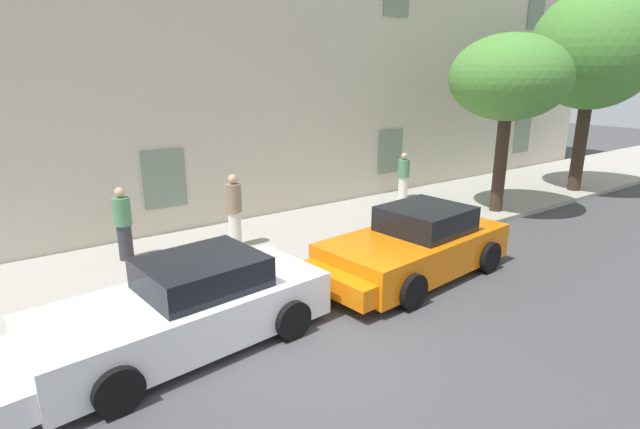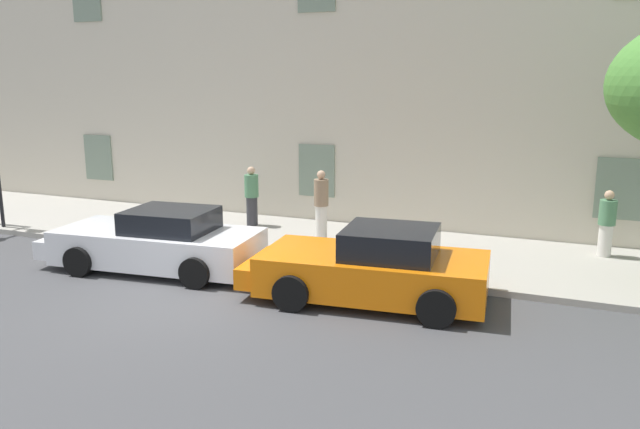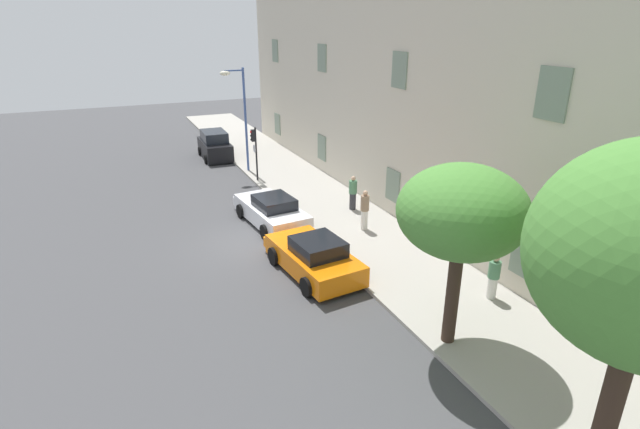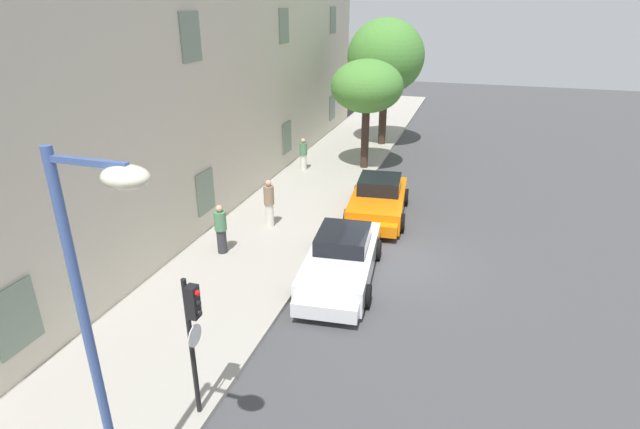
# 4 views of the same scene
# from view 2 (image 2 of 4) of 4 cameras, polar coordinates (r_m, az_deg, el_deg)

# --- Properties ---
(ground_plane) EXTENTS (80.00, 80.00, 0.00)m
(ground_plane) POSITION_cam_2_polar(r_m,az_deg,el_deg) (12.72, -12.31, -7.44)
(ground_plane) COLOR #444447
(sidewalk) EXTENTS (60.00, 4.42, 0.14)m
(sidewalk) POSITION_cam_2_polar(r_m,az_deg,el_deg) (16.54, -3.21, -2.28)
(sidewalk) COLOR #A8A399
(sidewalk) RESTS_ON ground
(building_facade) EXTENTS (39.83, 5.07, 11.39)m
(building_facade) POSITION_cam_2_polar(r_m,az_deg,el_deg) (20.20, 2.32, 16.52)
(building_facade) COLOR beige
(building_facade) RESTS_ON ground
(sportscar_red_lead) EXTENTS (5.10, 2.46, 1.40)m
(sportscar_red_lead) POSITION_cam_2_polar(r_m,az_deg,el_deg) (14.63, -15.03, -2.48)
(sportscar_red_lead) COLOR white
(sportscar_red_lead) RESTS_ON ground
(sportscar_yellow_flank) EXTENTS (4.84, 2.53, 1.46)m
(sportscar_yellow_flank) POSITION_cam_2_polar(r_m,az_deg,el_deg) (12.20, 4.18, -4.91)
(sportscar_yellow_flank) COLOR orange
(sportscar_yellow_flank) RESTS_ON ground
(pedestrian_admiring) EXTENTS (0.44, 0.44, 1.67)m
(pedestrian_admiring) POSITION_cam_2_polar(r_m,az_deg,el_deg) (17.74, -6.23, 1.70)
(pedestrian_admiring) COLOR #333338
(pedestrian_admiring) RESTS_ON sidewalk
(pedestrian_strolling) EXTENTS (0.41, 0.41, 1.79)m
(pedestrian_strolling) POSITION_cam_2_polar(r_m,az_deg,el_deg) (16.10, 0.11, 0.93)
(pedestrian_strolling) COLOR silver
(pedestrian_strolling) RESTS_ON sidewalk
(pedestrian_bystander) EXTENTS (0.39, 0.39, 1.56)m
(pedestrian_bystander) POSITION_cam_2_polar(r_m,az_deg,el_deg) (16.03, 24.60, -0.73)
(pedestrian_bystander) COLOR silver
(pedestrian_bystander) RESTS_ON sidewalk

